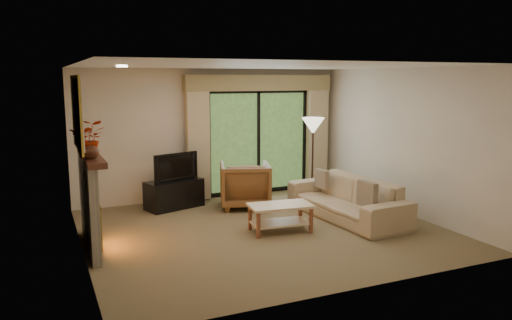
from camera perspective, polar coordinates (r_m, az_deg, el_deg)
name	(u,v)px	position (r m, az deg, el deg)	size (l,w,h in m)	color
floor	(264,230)	(8.10, 0.87, -8.02)	(5.50, 5.50, 0.00)	brown
ceiling	(264,66)	(7.73, 0.91, 10.69)	(5.50, 5.50, 0.00)	white
wall_back	(212,134)	(10.12, -5.05, 2.97)	(5.00, 5.00, 0.00)	beige
wall_front	(357,180)	(5.67, 11.52, -2.22)	(5.00, 5.00, 0.00)	beige
wall_left	(79,162)	(7.13, -19.62, -0.23)	(5.00, 5.00, 0.00)	beige
wall_right	(403,141)	(9.30, 16.49, 2.06)	(5.00, 5.00, 0.00)	beige
fireplace	(89,202)	(7.45, -18.56, -4.60)	(0.24, 1.70, 1.37)	gray
mirror	(77,113)	(7.26, -19.75, 5.10)	(0.07, 1.45, 1.02)	gold
sliding_door	(258,142)	(10.46, 0.25, 2.11)	(2.26, 0.10, 2.16)	black
curtain_left	(198,141)	(9.87, -6.67, 2.20)	(0.45, 0.18, 2.35)	tan
curtain_right	(317,135)	(10.97, 6.94, 2.91)	(0.45, 0.18, 2.35)	tan
cornice	(260,83)	(10.30, 0.46, 8.81)	(3.20, 0.24, 0.32)	#978454
media_console	(174,194)	(9.51, -9.33, -3.87)	(1.06, 0.48, 0.53)	black
tv	(173,166)	(9.40, -9.42, -0.73)	(0.91, 0.12, 0.53)	black
armchair	(245,185)	(9.42, -1.27, -2.85)	(0.91, 0.94, 0.85)	brown
sofa	(346,199)	(8.82, 10.29, -4.36)	(2.40, 0.94, 0.70)	tan
pillow_near	(367,194)	(8.17, 12.59, -3.81)	(0.11, 0.40, 0.40)	brown
pillow_far	(322,179)	(9.30, 7.52, -2.15)	(0.09, 0.35, 0.35)	brown
coffee_table	(280,218)	(7.98, 2.78, -6.64)	(0.99, 0.54, 0.45)	beige
floor_lamp	(312,160)	(9.90, 6.47, 0.05)	(0.44, 0.44, 1.66)	beige
vase	(90,150)	(6.90, -18.42, 1.13)	(0.23, 0.23, 0.24)	#4B2518
branches	(89,139)	(7.00, -18.56, 2.34)	(0.46, 0.40, 0.51)	#AA2805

